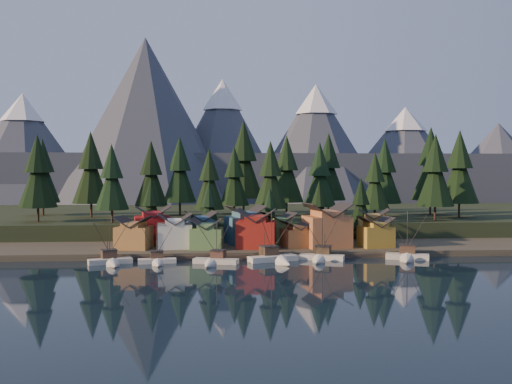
{
  "coord_description": "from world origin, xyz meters",
  "views": [
    {
      "loc": [
        -11.44,
        -118.88,
        20.58
      ],
      "look_at": [
        0.31,
        30.0,
        15.36
      ],
      "focal_mm": 40.0,
      "sensor_mm": 36.0,
      "label": 1
    }
  ],
  "objects": [
    {
      "name": "tree_hill_6",
      "position": [
        -4.0,
        65.0,
        18.61
      ],
      "size": [
        9.91,
        9.91,
        23.08
      ],
      "color": "#332319",
      "rests_on": "hillside"
    },
    {
      "name": "boat_4",
      "position": [
        14.0,
        11.36,
        2.18
      ],
      "size": [
        11.08,
        11.52,
        11.79
      ],
      "rotation": [
        0.0,
        0.0,
        -0.37
      ],
      "color": "silver",
      "rests_on": "ground"
    },
    {
      "name": "tree_hill_2",
      "position": [
        -40.0,
        48.0,
        18.47
      ],
      "size": [
        9.79,
        9.79,
        22.82
      ],
      "color": "#332319",
      "rests_on": "hillside"
    },
    {
      "name": "tree_hill_5",
      "position": [
        -12.0,
        50.0,
        17.83
      ],
      "size": [
        9.29,
        9.29,
        21.64
      ],
      "color": "#332319",
      "rests_on": "hillside"
    },
    {
      "name": "tree_hill_4",
      "position": [
        -22.0,
        75.0,
        20.66
      ],
      "size": [
        11.51,
        11.51,
        26.81
      ],
      "color": "#332319",
      "rests_on": "hillside"
    },
    {
      "name": "house_front_6",
      "position": [
        30.33,
        22.69,
        5.53
      ],
      "size": [
        8.62,
        8.26,
        7.67
      ],
      "rotation": [
        0.0,
        0.0,
        0.14
      ],
      "color": "#AB862C",
      "rests_on": "shore_strip"
    },
    {
      "name": "house_front_5",
      "position": [
        17.9,
        23.66,
        7.37
      ],
      "size": [
        12.02,
        11.22,
        11.18
      ],
      "rotation": [
        0.0,
        0.0,
        0.16
      ],
      "color": "#B06A3E",
      "rests_on": "shore_strip"
    },
    {
      "name": "house_front_0",
      "position": [
        -30.64,
        24.09,
        5.73
      ],
      "size": [
        9.43,
        9.08,
        8.06
      ],
      "rotation": [
        0.0,
        0.0,
        -0.2
      ],
      "color": "#A16F39",
      "rests_on": "shore_strip"
    },
    {
      "name": "tree_hill_14",
      "position": [
        64.0,
        72.0,
        22.5
      ],
      "size": [
        12.96,
        12.96,
        30.18
      ],
      "color": "#332319",
      "rests_on": "hillside"
    },
    {
      "name": "tree_hill_15",
      "position": [
        0.0,
        82.0,
        24.04
      ],
      "size": [
        14.16,
        14.16,
        32.98
      ],
      "color": "#332319",
      "rests_on": "hillside"
    },
    {
      "name": "house_back_0",
      "position": [
        -26.99,
        33.87,
        6.84
      ],
      "size": [
        10.64,
        10.33,
        10.17
      ],
      "rotation": [
        0.0,
        0.0,
        0.16
      ],
      "color": "maroon",
      "rests_on": "shore_strip"
    },
    {
      "name": "boat_0",
      "position": [
        -33.75,
        9.49,
        2.15
      ],
      "size": [
        10.28,
        10.75,
        11.37
      ],
      "rotation": [
        0.0,
        0.0,
        0.33
      ],
      "color": "beige",
      "rests_on": "ground"
    },
    {
      "name": "house_front_1",
      "position": [
        -20.64,
        24.93,
        6.08
      ],
      "size": [
        9.13,
        8.83,
        8.71
      ],
      "rotation": [
        0.0,
        0.0,
        0.09
      ],
      "color": "white",
      "rests_on": "shore_strip"
    },
    {
      "name": "house_back_4",
      "position": [
        19.95,
        32.17,
        6.3
      ],
      "size": [
        8.97,
        8.66,
        9.15
      ],
      "rotation": [
        0.0,
        0.0,
        0.07
      ],
      "color": "#4D7C43",
      "rests_on": "shore_strip"
    },
    {
      "name": "tree_shore_0",
      "position": [
        -28.0,
        40.0,
        11.03
      ],
      "size": [
        7.49,
        7.49,
        17.46
      ],
      "color": "#332319",
      "rests_on": "shore_strip"
    },
    {
      "name": "tree_hill_9",
      "position": [
        22.0,
        55.0,
        19.1
      ],
      "size": [
        10.29,
        10.29,
        23.96
      ],
      "color": "#332319",
      "rests_on": "hillside"
    },
    {
      "name": "boat_1",
      "position": [
        -23.56,
        9.68,
        1.84
      ],
      "size": [
        9.02,
        9.62,
        9.84
      ],
      "rotation": [
        0.0,
        0.0,
        0.13
      ],
      "color": "beige",
      "rests_on": "ground"
    },
    {
      "name": "tree_shore_2",
      "position": [
        5.0,
        40.0,
        9.66
      ],
      "size": [
        6.42,
        6.42,
        14.96
      ],
      "color": "#332319",
      "rests_on": "shore_strip"
    },
    {
      "name": "hillside",
      "position": [
        0.0,
        90.0,
        3.0
      ],
      "size": [
        420.0,
        100.0,
        6.0
      ],
      "primitive_type": "cube",
      "color": "black",
      "rests_on": "ground"
    },
    {
      "name": "shore_strip",
      "position": [
        0.0,
        40.0,
        0.75
      ],
      "size": [
        400.0,
        50.0,
        1.5
      ],
      "primitive_type": "cube",
      "color": "#3B362B",
      "rests_on": "ground"
    },
    {
      "name": "ground",
      "position": [
        0.0,
        0.0,
        0.0
      ],
      "size": [
        500.0,
        500.0,
        0.0
      ],
      "primitive_type": "plane",
      "color": "black",
      "rests_on": "ground"
    },
    {
      "name": "house_back_5",
      "position": [
        32.38,
        32.0,
        6.29
      ],
      "size": [
        9.79,
        9.87,
        9.13
      ],
      "rotation": [
        0.0,
        0.0,
        -0.23
      ],
      "color": "#A17B39",
      "rests_on": "shore_strip"
    },
    {
      "name": "boat_3",
      "position": [
        3.19,
        9.89,
        2.28
      ],
      "size": [
        12.38,
        12.79,
        12.61
      ],
      "rotation": [
        0.0,
        0.0,
        0.35
      ],
      "color": "silver",
      "rests_on": "ground"
    },
    {
      "name": "mountain_ridge",
      "position": [
        -4.2,
        213.59,
        26.06
      ],
      "size": [
        560.0,
        190.0,
        90.0
      ],
      "color": "#4D5463",
      "rests_on": "ground"
    },
    {
      "name": "tree_hill_10",
      "position": [
        30.0,
        80.0,
        21.57
      ],
      "size": [
        12.23,
        12.23,
        28.48
      ],
      "color": "#332319",
      "rests_on": "hillside"
    },
    {
      "name": "tree_hill_17",
      "position": [
        68.0,
        58.0,
        21.4
      ],
      "size": [
        12.09,
        12.09,
        28.17
      ],
      "color": "#332319",
      "rests_on": "hillside"
    },
    {
      "name": "tree_shore_1",
      "position": [
        -12.0,
        40.0,
        10.7
      ],
      "size": [
        7.23,
        7.23,
        16.84
      ],
      "color": "#332319",
      "rests_on": "shore_strip"
    },
    {
      "name": "tree_hill_12",
      "position": [
        46.0,
        66.0,
        20.08
      ],
      "size": [
        11.06,
        11.06,
        25.75
      ],
      "color": "#332319",
      "rests_on": "hillside"
    },
    {
      "name": "tree_shore_3",
      "position": [
        19.0,
        40.0,
        10.66
      ],
      "size": [
        7.2,
        7.2,
        16.77
      ],
      "color": "#332319",
      "rests_on": "shore_strip"
    },
    {
      "name": "house_front_4",
      "position": [
        10.13,
        23.94,
        5.0
      ],
      "size": [
        7.73,
        8.14,
        6.66
      ],
      "rotation": [
        0.0,
        0.0,
        0.2
      ],
      "color": "#996536",
      "rests_on": "shore_strip"
    },
    {
      "name": "boat_2",
      "position": [
        -10.78,
        7.92,
        1.92
      ],
      "size": [
        10.78,
        11.23,
        10.74
      ],
      "rotation": [
        0.0,
        0.0,
        -0.31
      ],
      "color": "beige",
      "rests_on": "ground"
    },
    {
      "name": "tree_hill_16",
      "position": [
        -68.0,
        78.0,
        20.21
      ],
      "size": [
        11.16,
        11.16,
        26.0
      ],
      "color": "#332319",
      "rests_on": "hillside"
    },
    {
      "name": "house_back_2",
      "position": [
        -2.34,
        32.64,
        6.83
      ],
      "size": [
        11.39,
        10.82,
        10.14
      ],
      "rotation": [
        0.0,
        0.0,
        0.25
      ],
      "color": "#335D79",
      "rests_on": "shore_strip"
    },
    {
      "name": "tree_hill_13",
      "position": [
        56.0,
        48.0,
        20.27
      ],
      "size": [
        11.21,
        11.21,
        26.1
      ],
      "color": "#332319",
      "rests_on": "hillside"
    },
    {
      "name": "house_back_3",
      "position": [
        6.59,
        31.55,
        5.87
      ],
      "size": [
        9.72,
        9.07,
        8.32
      ],
      "rotation": [
        0.0,
        0.0,
        0.25
      ],
      "color": "#568548",
      "rests_on": "shore_strip"
    },
    {
      "name": "tree_hill_3",
      "position": [
        -30.0,
        60.0,
        19.35
      ],
      "size": [
        10.49,
        10.49,
        24.43
      ],
      "color": "#332319",
      "rests_on": "hillside"
    },
    {
      "name": "tree_hill_8",
      "position": [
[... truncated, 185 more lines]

